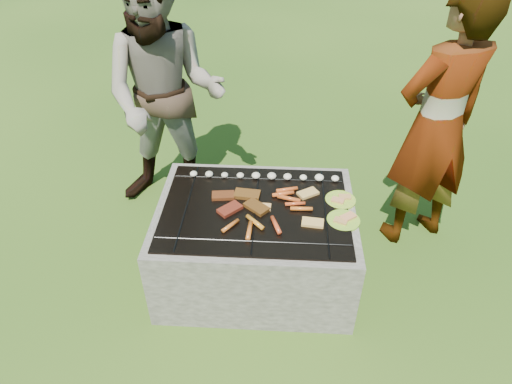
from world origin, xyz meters
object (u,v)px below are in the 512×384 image
Objects in this scene: cook at (437,126)px; fire_pit at (256,244)px; bystander at (166,97)px; plate_near at (344,220)px; plate_far at (341,200)px.

fire_pit is at bearing -1.32° from cook.
bystander reaches higher than cook.
plate_near is (0.56, -0.09, 0.33)m from fire_pit.
bystander is (-0.73, 0.85, 0.69)m from fire_pit.
cook is at bearing 31.46° from plate_far.
bystander reaches higher than fire_pit.
fire_pit is at bearing -168.19° from plate_far.
plate_near is 0.95m from cook.
cook is 0.99× the size of bystander.
fire_pit is 0.67× the size of cook.
plate_near reaches higher than fire_pit.
cook is at bearing -8.19° from bystander.
cook reaches higher than plate_far.
plate_far reaches higher than fire_pit.
plate_near is at bearing 18.68° from cook.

